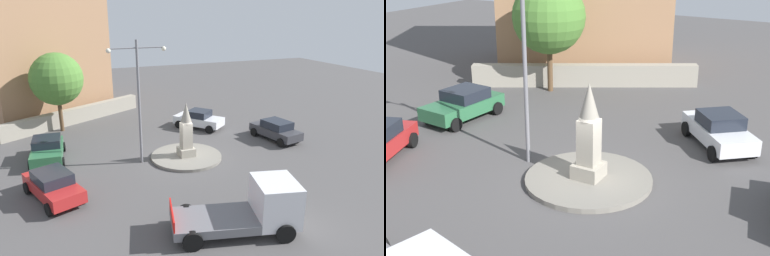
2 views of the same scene
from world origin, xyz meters
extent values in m
plane|color=#4F4C4C|center=(0.00, 0.00, 0.00)|extent=(80.00, 80.00, 0.00)
cylinder|color=gray|center=(0.00, 0.00, 0.09)|extent=(4.63, 4.63, 0.18)
cube|color=#9E9687|center=(0.00, 0.00, 0.45)|extent=(1.01, 1.01, 0.53)
cube|color=#9E9687|center=(0.00, 0.00, 1.56)|extent=(0.67, 0.67, 1.68)
cone|color=#9E9687|center=(0.00, 0.00, 3.06)|extent=(0.74, 0.74, 1.33)
cylinder|color=slate|center=(-2.89, 0.37, 3.82)|extent=(0.16, 0.16, 7.65)
cylinder|color=slate|center=(-3.71, 0.37, 7.17)|extent=(1.63, 0.08, 0.08)
cylinder|color=slate|center=(-2.07, 0.37, 7.17)|extent=(1.63, 0.08, 0.08)
sphere|color=#F2EACC|center=(-4.52, 0.37, 7.07)|extent=(0.28, 0.28, 0.28)
sphere|color=#F2EACC|center=(-1.26, 0.37, 7.07)|extent=(0.28, 0.28, 0.28)
cube|color=silver|center=(3.22, 5.55, 0.64)|extent=(3.83, 4.12, 0.63)
cube|color=#1E232D|center=(3.25, 5.52, 1.22)|extent=(2.25, 2.26, 0.54)
cylinder|color=black|center=(1.68, 6.07, 0.32)|extent=(0.58, 0.63, 0.64)
cylinder|color=black|center=(2.99, 7.16, 0.32)|extent=(0.58, 0.63, 0.64)
cylinder|color=black|center=(3.45, 3.95, 0.32)|extent=(0.58, 0.63, 0.64)
cylinder|color=black|center=(4.75, 5.03, 0.32)|extent=(0.58, 0.63, 0.64)
cube|color=#38383D|center=(7.47, 0.88, 0.62)|extent=(2.37, 4.23, 0.60)
cube|color=#1E232D|center=(7.49, 0.78, 1.19)|extent=(1.87, 2.24, 0.55)
cylinder|color=black|center=(6.39, 2.10, 0.32)|extent=(0.33, 0.67, 0.64)
cylinder|color=black|center=(8.03, 2.41, 0.32)|extent=(0.33, 0.67, 0.64)
cylinder|color=black|center=(6.91, -0.64, 0.32)|extent=(0.33, 0.67, 0.64)
cylinder|color=black|center=(8.54, -0.34, 0.32)|extent=(0.33, 0.67, 0.64)
cube|color=#2D6B42|center=(-8.42, 2.89, 0.64)|extent=(2.12, 4.09, 0.63)
cube|color=#1E232D|center=(-8.40, 3.12, 1.21)|extent=(1.81, 1.93, 0.52)
cylinder|color=black|center=(-7.61, 1.44, 0.32)|extent=(0.27, 0.65, 0.64)
cylinder|color=black|center=(-9.44, 1.58, 0.32)|extent=(0.27, 0.65, 0.64)
cylinder|color=black|center=(-7.40, 4.21, 0.32)|extent=(0.27, 0.65, 0.64)
cylinder|color=black|center=(-9.23, 4.34, 0.32)|extent=(0.27, 0.65, 0.64)
cube|color=#B22323|center=(-8.23, -2.48, 0.63)|extent=(3.05, 4.47, 0.63)
cube|color=#1E232D|center=(-8.23, -2.50, 1.22)|extent=(2.16, 2.40, 0.54)
cylinder|color=black|center=(-6.93, -3.54, 0.32)|extent=(0.43, 0.68, 0.64)
cylinder|color=black|center=(-8.51, -4.14, 0.32)|extent=(0.43, 0.68, 0.64)
cylinder|color=black|center=(-7.95, -0.83, 0.32)|extent=(0.43, 0.68, 0.64)
cylinder|color=black|center=(-9.53, -1.43, 0.32)|extent=(0.43, 0.68, 0.64)
cube|color=silver|center=(0.73, -8.93, 1.36)|extent=(2.22, 2.47, 1.89)
cube|color=slate|center=(-1.90, -8.29, 0.62)|extent=(4.04, 2.91, 0.40)
cube|color=red|center=(-3.64, -7.87, 1.07)|extent=(0.54, 1.98, 0.50)
cylinder|color=black|center=(1.10, -7.93, 0.42)|extent=(0.88, 0.47, 0.84)
cylinder|color=black|center=(0.60, -9.99, 0.42)|extent=(0.88, 0.47, 0.84)
cylinder|color=black|center=(-2.69, -7.01, 0.42)|extent=(0.88, 0.47, 0.84)
cylinder|color=black|center=(-3.19, -9.07, 0.42)|extent=(0.88, 0.47, 0.84)
cube|color=#9E9687|center=(-6.01, 10.78, 0.64)|extent=(11.82, 7.02, 1.29)
cube|color=#A87A56|center=(-8.80, 15.77, 5.71)|extent=(13.42, 12.56, 11.41)
cylinder|color=brown|center=(-7.26, 8.94, 1.39)|extent=(0.31, 0.31, 2.78)
sphere|color=#4C7F33|center=(-7.26, 8.94, 4.19)|extent=(4.05, 4.05, 4.05)
camera|label=1|loc=(-7.78, -20.48, 9.27)|focal=33.74mm
camera|label=2|loc=(7.68, -14.50, 8.42)|focal=47.22mm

